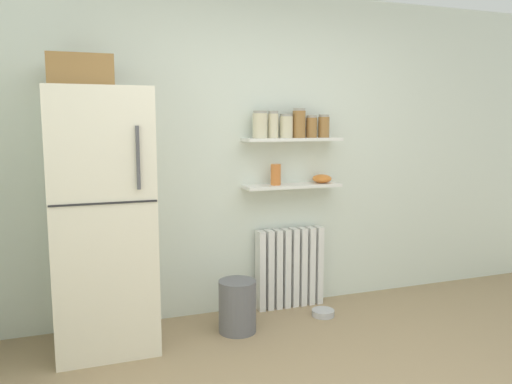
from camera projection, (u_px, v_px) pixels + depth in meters
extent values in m
cube|color=silver|center=(252.00, 154.00, 4.18)|extent=(7.04, 0.10, 2.60)
cube|color=silver|center=(102.00, 220.00, 3.47)|extent=(0.67, 0.66, 1.79)
cube|color=#262628|center=(104.00, 203.00, 3.14)|extent=(0.65, 0.01, 0.01)
cylinder|color=#4C4C51|center=(138.00, 158.00, 3.16)|extent=(0.02, 0.02, 0.40)
cube|color=olive|center=(80.00, 72.00, 3.30)|extent=(0.40, 0.46, 0.20)
cube|color=white|center=(260.00, 271.00, 4.21)|extent=(0.05, 0.12, 0.68)
cube|color=white|center=(269.00, 270.00, 4.23)|extent=(0.05, 0.12, 0.68)
cube|color=white|center=(277.00, 269.00, 4.26)|extent=(0.05, 0.12, 0.68)
cube|color=white|center=(286.00, 268.00, 4.28)|extent=(0.05, 0.12, 0.68)
cube|color=white|center=(294.00, 267.00, 4.31)|extent=(0.05, 0.12, 0.68)
cube|color=white|center=(302.00, 266.00, 4.34)|extent=(0.05, 0.12, 0.68)
cube|color=white|center=(310.00, 265.00, 4.36)|extent=(0.05, 0.12, 0.68)
cube|color=white|center=(318.00, 265.00, 4.39)|extent=(0.05, 0.12, 0.68)
cube|color=white|center=(292.00, 186.00, 4.17)|extent=(0.82, 0.22, 0.02)
cube|color=white|center=(292.00, 139.00, 4.12)|extent=(0.82, 0.22, 0.02)
cylinder|color=beige|center=(260.00, 126.00, 4.01)|extent=(0.12, 0.12, 0.20)
cylinder|color=gray|center=(260.00, 112.00, 3.99)|extent=(0.11, 0.11, 0.02)
cylinder|color=beige|center=(273.00, 126.00, 4.05)|extent=(0.08, 0.08, 0.19)
cylinder|color=gray|center=(273.00, 112.00, 4.03)|extent=(0.08, 0.08, 0.02)
cylinder|color=beige|center=(286.00, 127.00, 4.09)|extent=(0.11, 0.11, 0.17)
cylinder|color=gray|center=(286.00, 115.00, 4.07)|extent=(0.10, 0.10, 0.02)
cylinder|color=olive|center=(299.00, 124.00, 4.12)|extent=(0.11, 0.11, 0.22)
cylinder|color=gray|center=(299.00, 109.00, 4.10)|extent=(0.10, 0.10, 0.02)
cylinder|color=olive|center=(311.00, 128.00, 4.16)|extent=(0.09, 0.09, 0.16)
cylinder|color=gray|center=(312.00, 116.00, 4.15)|extent=(0.08, 0.08, 0.02)
cylinder|color=olive|center=(324.00, 127.00, 4.20)|extent=(0.09, 0.09, 0.17)
cylinder|color=gray|center=(324.00, 116.00, 4.19)|extent=(0.09, 0.09, 0.02)
cylinder|color=#CC7033|center=(276.00, 175.00, 4.11)|extent=(0.08, 0.08, 0.17)
ellipsoid|color=orange|center=(322.00, 179.00, 4.26)|extent=(0.16, 0.16, 0.07)
cylinder|color=slate|center=(237.00, 306.00, 3.78)|extent=(0.28, 0.28, 0.39)
cylinder|color=#B7B7BC|center=(323.00, 313.00, 4.11)|extent=(0.18, 0.18, 0.05)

